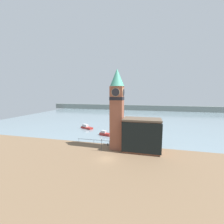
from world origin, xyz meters
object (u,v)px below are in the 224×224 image
mooring_bollard_near (108,144)px  boat_far (86,127)px  clock_tower (117,107)px  lamp_post (101,142)px  pier_building (142,135)px  boat_near (105,134)px

mooring_bollard_near → boat_far: bearing=129.2°
clock_tower → lamp_post: 11.06m
mooring_bollard_near → lamp_post: bearing=-95.9°
pier_building → lamp_post: (-11.21, -2.89, -2.03)m
mooring_bollard_near → lamp_post: size_ratio=0.20×
pier_building → lamp_post: 11.76m
pier_building → mooring_bollard_near: 11.74m
boat_near → mooring_bollard_near: size_ratio=5.95×
pier_building → clock_tower: bearing=175.9°
clock_tower → pier_building: bearing=-4.1°
boat_near → lamp_post: size_ratio=1.21×
boat_far → mooring_bollard_near: 25.51m
pier_building → boat_near: (-14.95, 12.91, -4.10)m
pier_building → mooring_bollard_near: (-10.70, 2.10, -4.37)m
boat_far → mooring_bollard_near: bearing=-26.6°
boat_far → lamp_post: bearing=-33.6°
boat_near → boat_far: size_ratio=0.74×
mooring_bollard_near → clock_tower: bearing=-25.6°
lamp_post → boat_near: bearing=103.3°
boat_far → mooring_bollard_near: size_ratio=8.09×
pier_building → boat_far: size_ratio=1.63×
clock_tower → mooring_bollard_near: (-3.27, 1.57, -12.15)m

